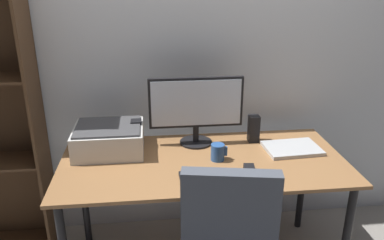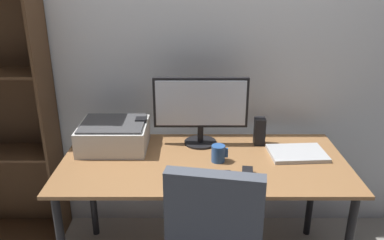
% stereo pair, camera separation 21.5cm
% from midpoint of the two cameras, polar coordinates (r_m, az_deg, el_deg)
% --- Properties ---
extents(back_wall, '(6.40, 0.10, 2.60)m').
position_cam_midpoint_polar(back_wall, '(2.55, -2.36, 11.05)').
color(back_wall, silver).
rests_on(back_wall, ground).
extents(desk, '(1.61, 0.75, 0.74)m').
position_cam_midpoint_polar(desk, '(2.25, -1.10, -7.75)').
color(desk, olive).
rests_on(desk, ground).
extents(monitor, '(0.57, 0.20, 0.42)m').
position_cam_midpoint_polar(monitor, '(2.33, -2.04, 1.99)').
color(monitor, black).
rests_on(monitor, desk).
extents(keyboard, '(0.29, 0.12, 0.02)m').
position_cam_midpoint_polar(keyboard, '(2.03, -0.78, -8.32)').
color(keyboard, black).
rests_on(keyboard, desk).
extents(mouse, '(0.07, 0.10, 0.03)m').
position_cam_midpoint_polar(mouse, '(2.08, 5.51, -7.37)').
color(mouse, black).
rests_on(mouse, desk).
extents(coffee_mug, '(0.09, 0.08, 0.10)m').
position_cam_midpoint_polar(coffee_mug, '(2.19, 1.01, -4.81)').
color(coffee_mug, '#285193').
rests_on(coffee_mug, desk).
extents(laptop, '(0.33, 0.25, 0.02)m').
position_cam_midpoint_polar(laptop, '(2.37, 11.99, -4.15)').
color(laptop, '#B7BABC').
rests_on(laptop, desk).
extents(speaker_left, '(0.06, 0.07, 0.17)m').
position_cam_midpoint_polar(speaker_left, '(2.38, -10.69, -2.01)').
color(speaker_left, black).
rests_on(speaker_left, desk).
extents(speaker_right, '(0.06, 0.07, 0.17)m').
position_cam_midpoint_polar(speaker_right, '(2.43, 6.55, -1.29)').
color(speaker_right, black).
rests_on(speaker_right, desk).
extents(printer, '(0.40, 0.34, 0.16)m').
position_cam_midpoint_polar(printer, '(2.36, -14.66, -2.74)').
color(printer, silver).
rests_on(printer, desk).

